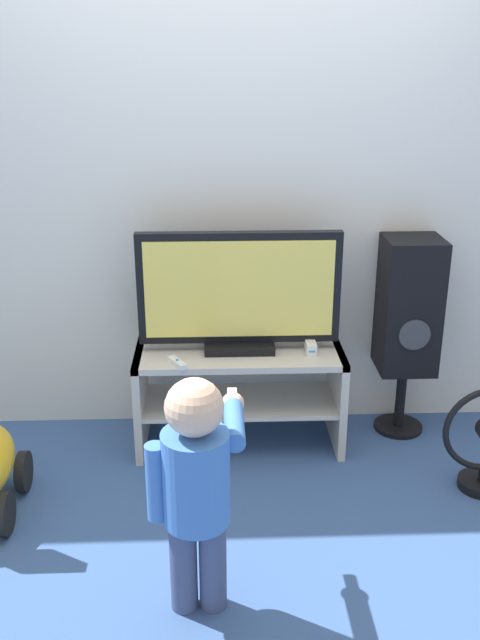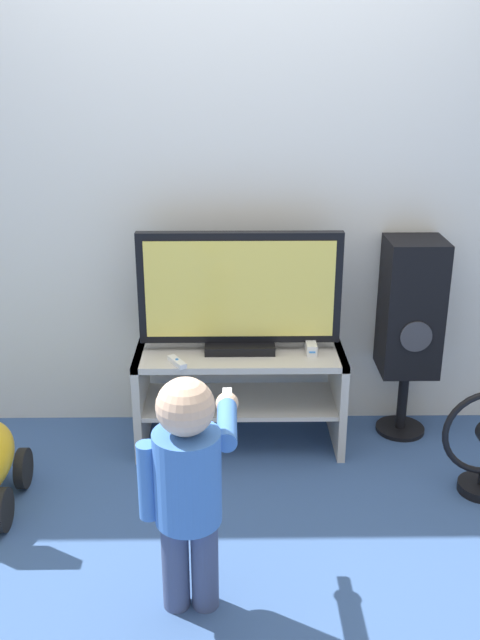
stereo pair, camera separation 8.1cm
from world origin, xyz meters
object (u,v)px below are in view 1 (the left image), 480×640
remote_primary (177,363)px  child (197,478)px  game_console (310,344)px  television (239,293)px  speaker_tower (408,310)px

remote_primary → child: bearing=-83.7°
remote_primary → child: 0.94m
child → game_console: bearing=64.8°
game_console → child: child is taller
television → remote_primary: size_ratio=7.21×
remote_primary → speaker_tower: speaker_tower is taller
game_console → child: bearing=-115.2°
child → speaker_tower: size_ratio=0.87×
television → game_console: (0.33, -0.02, -0.25)m
television → child: (-0.18, -1.11, -0.25)m
game_console → speaker_tower: speaker_tower is taller
remote_primary → child: child is taller
television → remote_primary: bearing=-148.9°
remote_primary → speaker_tower: 1.14m
child → television: bearing=80.7°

